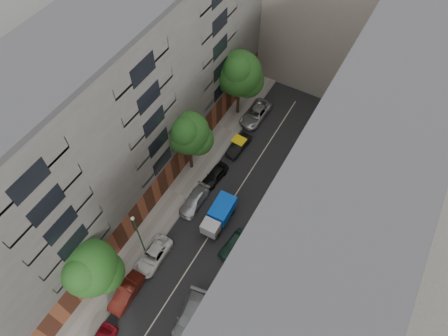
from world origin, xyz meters
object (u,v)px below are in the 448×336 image
Objects in this scene: car_left_1 at (126,293)px; tarp_truck at (219,215)px; car_left_4 at (215,175)px; pedestrian at (298,194)px; car_left_2 at (153,256)px; car_right_1 at (190,317)px; tree_near at (90,270)px; car_right_2 at (233,244)px; car_left_5 at (239,146)px; car_left_6 at (256,114)px; tree_mid at (188,135)px; tree_far at (239,75)px; car_left_3 at (194,201)px; lamp_post at (138,232)px.

tarp_truck is at bearing 70.01° from car_left_1.
car_left_4 is 2.32× the size of pedestrian.
car_left_4 is (0.47, 11.47, 0.01)m from car_left_2.
car_left_4 is at bearing 102.27° from car_right_1.
car_right_1 is 0.68× the size of tree_near.
tarp_truck is at bearing 151.83° from car_right_2.
pedestrian is at bearing 18.13° from car_left_4.
car_left_5 is (0.33, 5.17, -0.01)m from car_left_4.
car_right_1 reaches higher than car_left_6.
car_left_1 is 0.92× the size of car_left_2.
car_right_2 is 0.44× the size of tree_mid.
tree_far is at bearing -42.73° from pedestrian.
car_left_1 is 0.58× the size of tree_near.
car_left_1 reaches higher than car_left_4.
car_left_5 is at bearing 81.66° from tree_near.
tree_near is (-2.59, -27.15, 4.23)m from car_left_6.
car_left_3 is 11.40m from pedestrian.
car_left_6 is at bearing 116.68° from car_right_2.
lamp_post is at bearing -93.06° from car_left_5.
car_right_1 is (6.18, -10.60, 0.10)m from car_left_3.
car_left_6 reaches higher than car_left_1.
tree_far is at bearing 92.36° from car_left_1.
car_right_1 is (6.17, -25.40, 0.01)m from car_left_6.
car_left_1 is at bearing -109.94° from tarp_truck.
car_right_1 is 8.20m from car_right_2.
tree_far is (-2.07, 25.99, 5.76)m from car_left_1.
car_right_1 is 1.35× the size of car_right_2.
tree_near is at bearing -90.62° from tree_far.
car_left_6 is at bearing 93.85° from car_right_1.
car_left_3 is at bearing 87.09° from car_left_2.
car_left_3 is at bearing 78.20° from tree_near.
car_left_3 is 0.87× the size of car_right_1.
tree_near is at bearing 48.36° from pedestrian.
car_left_1 reaches higher than car_left_3.
car_left_1 is 15.74m from car_left_4.
car_left_4 is 0.54× the size of lamp_post.
tree_far reaches higher than tree_mid.
car_left_1 is 0.60× the size of lamp_post.
tree_near is 22.49m from pedestrian.
lamp_post is (0.91, -21.56, -1.97)m from tree_far.
car_left_2 is at bearing 45.84° from pedestrian.
lamp_post reaches higher than car_left_4.
car_left_5 is (0.80, 16.63, 0.00)m from car_left_2.
tree_near reaches higher than tarp_truck.
tree_far is at bearing 123.12° from car_left_5.
tarp_truck reaches higher than car_left_6.
car_right_1 is at bearing -70.48° from car_left_5.
tree_mid is at bearing 90.91° from tree_near.
car_left_2 is 1.21× the size of car_left_4.
car_left_5 is 0.75× the size of car_left_6.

